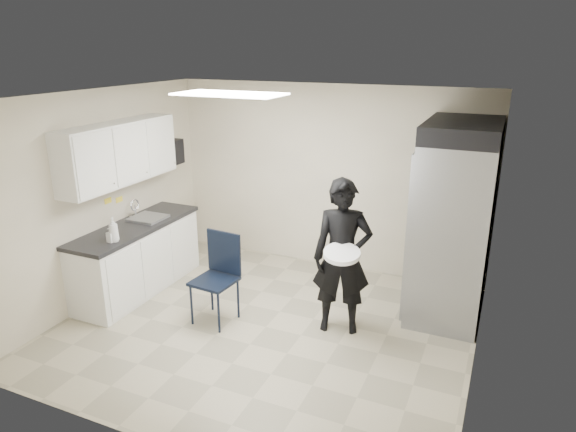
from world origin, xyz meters
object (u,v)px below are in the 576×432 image
at_px(lower_counter, 138,259).
at_px(folding_chair, 214,281).
at_px(commercial_fridge, 453,229).
at_px(man_tuxedo, 342,257).

xyz_separation_m(lower_counter, folding_chair, (1.35, -0.30, 0.08)).
distance_m(commercial_fridge, folding_chair, 2.85).
xyz_separation_m(commercial_fridge, man_tuxedo, (-1.05, -0.95, -0.17)).
distance_m(commercial_fridge, man_tuxedo, 1.42).
bearing_deg(folding_chair, commercial_fridge, 34.76).
height_order(lower_counter, commercial_fridge, commercial_fridge).
bearing_deg(folding_chair, lower_counter, 172.47).
xyz_separation_m(commercial_fridge, folding_chair, (-2.43, -1.38, -0.54)).
distance_m(lower_counter, commercial_fridge, 3.98).
height_order(commercial_fridge, folding_chair, commercial_fridge).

